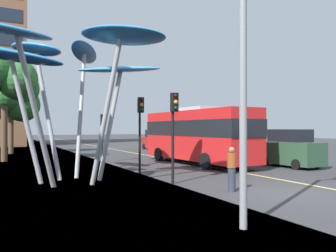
# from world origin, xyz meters

# --- Properties ---
(ground) EXTENTS (120.00, 240.00, 0.10)m
(ground) POSITION_xyz_m (-0.68, 0.00, -0.05)
(ground) COLOR #38383A
(red_bus) EXTENTS (2.94, 10.33, 3.75)m
(red_bus) POSITION_xyz_m (2.22, 10.07, 2.05)
(red_bus) COLOR red
(red_bus) RESTS_ON ground
(leaf_sculpture) EXTENTS (8.89, 9.40, 6.85)m
(leaf_sculpture) POSITION_xyz_m (-7.11, 6.13, 5.47)
(leaf_sculpture) COLOR #9EA0A5
(leaf_sculpture) RESTS_ON ground
(traffic_light_kerb_near) EXTENTS (0.28, 0.42, 3.87)m
(traffic_light_kerb_near) POSITION_xyz_m (-2.91, 3.58, 2.79)
(traffic_light_kerb_near) COLOR black
(traffic_light_kerb_near) RESTS_ON ground
(traffic_light_kerb_far) EXTENTS (0.28, 0.42, 3.98)m
(traffic_light_kerb_far) POSITION_xyz_m (-2.96, 7.23, 2.87)
(traffic_light_kerb_far) COLOR black
(traffic_light_kerb_far) RESTS_ON ground
(traffic_light_island_mid) EXTENTS (0.28, 0.42, 3.35)m
(traffic_light_island_mid) POSITION_xyz_m (-3.09, 13.88, 2.43)
(traffic_light_island_mid) COLOR black
(traffic_light_island_mid) RESTS_ON ground
(car_parked_mid) EXTENTS (1.91, 4.05, 2.30)m
(car_parked_mid) POSITION_xyz_m (6.47, 6.05, 1.08)
(car_parked_mid) COLOR #2D5138
(car_parked_mid) RESTS_ON ground
(car_parked_far) EXTENTS (1.99, 3.88, 2.30)m
(car_parked_far) POSITION_xyz_m (6.38, 12.15, 1.07)
(car_parked_far) COLOR maroon
(car_parked_far) RESTS_ON ground
(car_side_street) EXTENTS (2.05, 3.82, 2.13)m
(car_side_street) POSITION_xyz_m (6.43, 19.22, 1.00)
(car_side_street) COLOR black
(car_side_street) RESTS_ON ground
(car_far_side) EXTENTS (1.98, 3.92, 2.23)m
(car_far_side) POSITION_xyz_m (6.12, 25.17, 1.03)
(car_far_side) COLOR maroon
(car_far_side) RESTS_ON ground
(street_lamp) EXTENTS (1.62, 0.44, 7.94)m
(street_lamp) POSITION_xyz_m (-4.05, -2.75, 5.03)
(street_lamp) COLOR gray
(street_lamp) RESTS_ON ground
(tree_pavement_near) EXTENTS (4.39, 3.82, 7.56)m
(tree_pavement_near) POSITION_xyz_m (-9.12, 17.33, 5.99)
(tree_pavement_near) COLOR brown
(tree_pavement_near) RESTS_ON ground
(tree_pavement_far) EXTENTS (5.36, 4.49, 7.70)m
(tree_pavement_far) POSITION_xyz_m (-8.48, 25.36, 5.23)
(tree_pavement_far) COLOR brown
(tree_pavement_far) RESTS_ON ground
(pedestrian) EXTENTS (0.34, 0.34, 1.67)m
(pedestrian) POSITION_xyz_m (-1.77, 1.11, 0.84)
(pedestrian) COLOR #2D3342
(pedestrian) RESTS_ON ground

